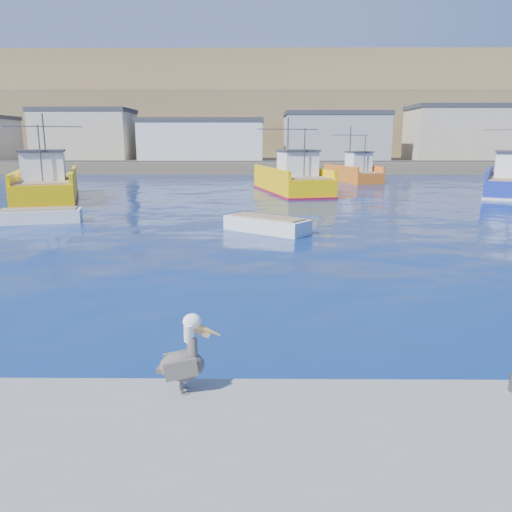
{
  "coord_description": "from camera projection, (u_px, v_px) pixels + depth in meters",
  "views": [
    {
      "loc": [
        -1.26,
        -11.05,
        4.6
      ],
      "look_at": [
        -1.38,
        2.84,
        1.36
      ],
      "focal_mm": 35.0,
      "sensor_mm": 36.0,
      "label": 1
    }
  ],
  "objects": [
    {
      "name": "trawler_blue",
      "position": [
        512.0,
        182.0,
        42.81
      ],
      "size": [
        8.69,
        12.09,
        6.54
      ],
      "color": "navy",
      "rests_on": "ground"
    },
    {
      "name": "far_shore",
      "position": [
        266.0,
        120.0,
        116.09
      ],
      "size": [
        200.0,
        81.0,
        24.0
      ],
      "color": "brown",
      "rests_on": "ground"
    },
    {
      "name": "skiff_mid",
      "position": [
        267.0,
        226.0,
        25.45
      ],
      "size": [
        4.52,
        3.97,
        0.98
      ],
      "color": "silver",
      "rests_on": "ground"
    },
    {
      "name": "ground",
      "position": [
        313.0,
        339.0,
        11.79
      ],
      "size": [
        260.0,
        260.0,
        0.0
      ],
      "primitive_type": "plane",
      "color": "#061051",
      "rests_on": "ground"
    },
    {
      "name": "skiff_left",
      "position": [
        40.0,
        217.0,
        28.37
      ],
      "size": [
        4.76,
        2.64,
        0.98
      ],
      "color": "silver",
      "rests_on": "ground"
    },
    {
      "name": "dock_bollards",
      "position": [
        371.0,
        382.0,
        8.33
      ],
      "size": [
        36.2,
        0.2,
        0.3
      ],
      "color": "#4C4C4C",
      "rests_on": "dock"
    },
    {
      "name": "pelican",
      "position": [
        184.0,
        359.0,
        8.21
      ],
      "size": [
        1.1,
        0.57,
        1.36
      ],
      "color": "#595451",
      "rests_on": "dock"
    },
    {
      "name": "trawler_yellow_b",
      "position": [
        292.0,
        181.0,
        44.15
      ],
      "size": [
        6.85,
        12.57,
        6.6
      ],
      "color": "#FFC704",
      "rests_on": "ground"
    },
    {
      "name": "boat_orange",
      "position": [
        354.0,
        172.0,
        55.91
      ],
      "size": [
        5.62,
        9.12,
        6.11
      ],
      "color": "orange",
      "rests_on": "ground"
    },
    {
      "name": "trawler_yellow_a",
      "position": [
        47.0,
        186.0,
        38.79
      ],
      "size": [
        8.11,
        13.39,
        6.69
      ],
      "color": "#FFC704",
      "rests_on": "ground"
    }
  ]
}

